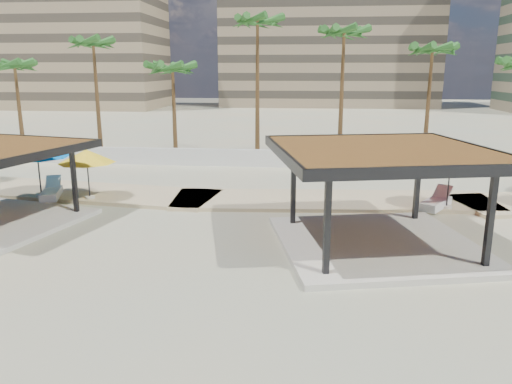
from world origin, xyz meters
The scene contains 17 objects.
ground centered at (0.00, 0.00, 0.00)m, with size 200.00×200.00×0.00m, color tan.
promenade centered at (2.00, 7.67, 0.06)m, with size 44.45×7.97×0.24m.
boundary_wall centered at (0.00, 16.00, 0.60)m, with size 56.00×0.30×1.20m, color silver.
building_west centered at (-42.00, 68.00, 15.27)m, with size 34.00×16.00×32.40m.
building_mid centered at (4.00, 78.00, 14.27)m, with size 38.00×16.00×30.40m.
pavilion_central centered at (3.39, 0.56, 2.27)m, with size 8.98×8.98×3.80m.
umbrella_b centered at (-10.21, 5.80, 2.33)m, with size 3.72×3.72×2.50m.
umbrella_c centered at (7.28, 5.80, 2.33)m, with size 3.41×3.41×2.50m.
umbrella_f centered at (-12.78, 5.80, 2.61)m, with size 3.80×3.80×2.83m.
lounger_a centered at (-12.26, 5.85, 0.40)m, with size 1.52×2.54×0.91m.
lounger_b centered at (6.80, 5.85, 0.40)m, with size 1.95×2.40×0.90m.
palm_a centered at (-21.00, 18.30, 6.58)m, with size 3.00×3.00×7.66m.
palm_b centered at (-15.00, 18.70, 8.09)m, with size 3.00×3.00×9.25m.
palm_c centered at (-9.00, 18.10, 6.38)m, with size 3.00×3.00×7.44m.
palm_d centered at (-3.00, 18.90, 9.39)m, with size 3.00×3.00×10.64m.
palm_e centered at (3.00, 18.40, 8.64)m, with size 3.00×3.00×9.83m.
palm_f centered at (9.00, 18.60, 7.55)m, with size 3.00×3.00×8.68m.
Camera 1 is at (0.68, -17.64, 6.51)m, focal length 35.00 mm.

